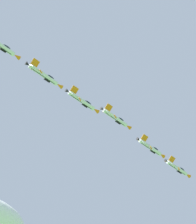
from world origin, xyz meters
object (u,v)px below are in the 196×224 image
object	(u,v)px
fighter_jet_left_wing	(151,148)
fighter_jet_right_wing	(116,118)
fighter_jet_left_outer	(82,101)
fighter_jet_trail_slot	(0,45)
fighter_jet_lead	(177,168)
fighter_jet_right_outer	(44,75)

from	to	relation	value
fighter_jet_left_wing	fighter_jet_right_wing	xyz separation A→B (m)	(-17.73, -8.84, 3.23)
fighter_jet_left_outer	fighter_jet_trail_slot	distance (m)	36.62
fighter_jet_left_wing	fighter_jet_left_outer	world-z (taller)	fighter_jet_left_outer
fighter_jet_right_wing	fighter_jet_left_wing	bearing A→B (deg)	90.92
fighter_jet_lead	fighter_jet_right_outer	xyz separation A→B (m)	(-64.63, -32.01, 0.78)
fighter_jet_lead	fighter_jet_right_wing	size ratio (longest dim) A/B	1.00
fighter_jet_lead	fighter_jet_right_outer	world-z (taller)	fighter_jet_right_outer
fighter_jet_right_wing	fighter_jet_trail_slot	xyz separation A→B (m)	(-47.76, -22.35, -2.16)
fighter_jet_right_outer	fighter_jet_trail_slot	distance (m)	18.45
fighter_jet_lead	fighter_jet_trail_slot	bearing A→B (deg)	-89.34
fighter_jet_lead	fighter_jet_left_wing	xyz separation A→B (m)	(-15.74, -8.86, -0.12)
fighter_jet_right_wing	fighter_jet_trail_slot	distance (m)	52.78
fighter_jet_right_outer	fighter_jet_left_wing	bearing A→B (deg)	89.75
fighter_jet_right_wing	fighter_jet_left_outer	xyz separation A→B (m)	(-15.12, -5.78, -1.28)
fighter_jet_right_wing	fighter_jet_right_outer	world-z (taller)	fighter_jet_right_wing
fighter_jet_trail_slot	fighter_jet_left_outer	bearing A→B (deg)	91.32
fighter_jet_right_wing	fighter_jet_left_outer	size ratio (longest dim) A/B	1.00
fighter_jet_right_outer	fighter_jet_left_outer	bearing A→B (deg)	92.40
fighter_jet_left_wing	fighter_jet_right_outer	xyz separation A→B (m)	(-48.89, -23.15, 0.90)
fighter_jet_left_wing	fighter_jet_left_outer	bearing A→B (deg)	-91.58
fighter_jet_left_wing	fighter_jet_right_wing	bearing A→B (deg)	-89.08
fighter_jet_lead	fighter_jet_right_wing	world-z (taller)	fighter_jet_right_wing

